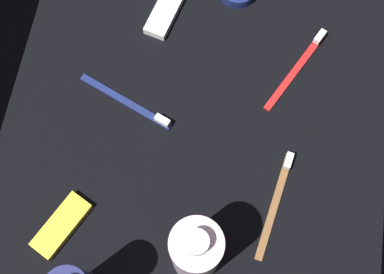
% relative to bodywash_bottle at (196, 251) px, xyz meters
% --- Properties ---
extents(ground_plane, '(0.84, 0.64, 0.01)m').
position_rel_bodywash_bottle_xyz_m(ground_plane, '(-0.18, -0.04, -0.09)').
color(ground_plane, black).
extents(bodywash_bottle, '(0.07, 0.07, 0.19)m').
position_rel_bodywash_bottle_xyz_m(bodywash_bottle, '(0.00, 0.00, 0.00)').
color(bodywash_bottle, silver).
rests_on(bodywash_bottle, ground_plane).
extents(toothbrush_navy, '(0.08, 0.17, 0.02)m').
position_rel_bodywash_bottle_xyz_m(toothbrush_navy, '(-0.23, -0.15, -0.08)').
color(toothbrush_navy, navy).
rests_on(toothbrush_navy, ground_plane).
extents(toothbrush_red, '(0.17, 0.09, 0.02)m').
position_rel_bodywash_bottle_xyz_m(toothbrush_red, '(-0.35, 0.12, -0.08)').
color(toothbrush_red, red).
rests_on(toothbrush_red, ground_plane).
extents(toothbrush_brown, '(0.18, 0.04, 0.02)m').
position_rel_bodywash_bottle_xyz_m(toothbrush_brown, '(-0.11, 0.11, -0.08)').
color(toothbrush_brown, brown).
rests_on(toothbrush_brown, ground_plane).
extents(snack_bar_yellow, '(0.11, 0.08, 0.01)m').
position_rel_bodywash_bottle_xyz_m(snack_bar_yellow, '(-0.01, -0.21, -0.08)').
color(snack_bar_yellow, yellow).
rests_on(snack_bar_yellow, ground_plane).
extents(snack_bar_white, '(0.11, 0.06, 0.01)m').
position_rel_bodywash_bottle_xyz_m(snack_bar_white, '(-0.42, -0.12, -0.08)').
color(snack_bar_white, white).
rests_on(snack_bar_white, ground_plane).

